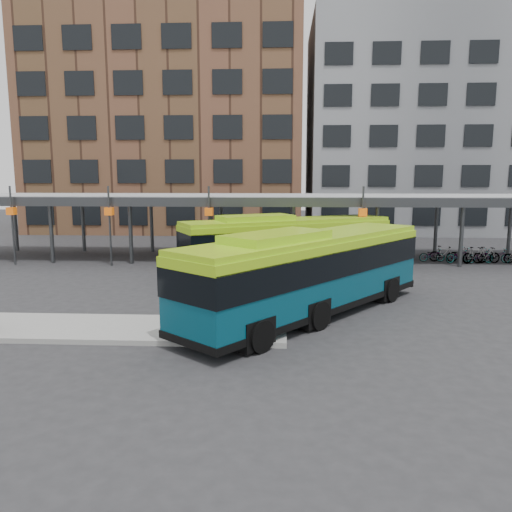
# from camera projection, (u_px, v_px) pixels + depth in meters

# --- Properties ---
(ground) EXTENTS (120.00, 120.00, 0.00)m
(ground) POSITION_uv_depth(u_px,v_px,m) (249.00, 310.00, 20.23)
(ground) COLOR #28282B
(ground) RESTS_ON ground
(boarding_island) EXTENTS (14.00, 3.00, 0.18)m
(boarding_island) POSITION_uv_depth(u_px,v_px,m) (87.00, 328.00, 17.54)
(boarding_island) COLOR gray
(boarding_island) RESTS_ON ground
(canopy) EXTENTS (40.00, 6.53, 4.80)m
(canopy) POSITION_uv_depth(u_px,v_px,m) (261.00, 199.00, 32.30)
(canopy) COLOR #999B9E
(canopy) RESTS_ON ground
(building_brick) EXTENTS (26.00, 14.00, 22.00)m
(building_brick) POSITION_uv_depth(u_px,v_px,m) (171.00, 120.00, 50.56)
(building_brick) COLOR brown
(building_brick) RESTS_ON ground
(building_grey) EXTENTS (24.00, 14.00, 20.00)m
(building_grey) POSITION_uv_depth(u_px,v_px,m) (431.00, 129.00, 49.37)
(building_grey) COLOR slate
(building_grey) RESTS_ON ground
(bus_front) EXTENTS (9.93, 11.34, 3.44)m
(bus_front) POSITION_uv_depth(u_px,v_px,m) (310.00, 271.00, 19.09)
(bus_front) COLOR #074154
(bus_front) RESTS_ON ground
(bus_rear) EXTENTS (11.82, 7.87, 3.31)m
(bus_rear) POSITION_uv_depth(u_px,v_px,m) (287.00, 243.00, 27.72)
(bus_rear) COLOR #074154
(bus_rear) RESTS_ON ground
(bike_rack) EXTENTS (7.73, 1.69, 1.05)m
(bike_rack) POSITION_uv_depth(u_px,v_px,m) (480.00, 255.00, 31.22)
(bike_rack) COLOR slate
(bike_rack) RESTS_ON ground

